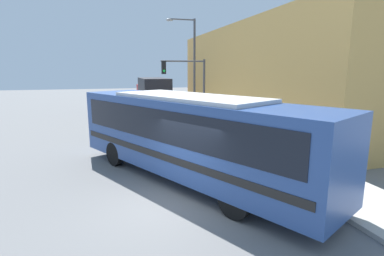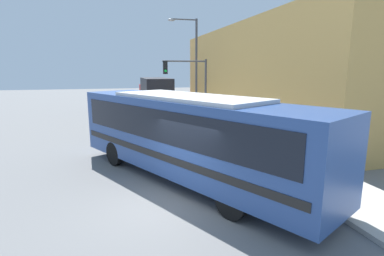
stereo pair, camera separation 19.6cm
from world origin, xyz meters
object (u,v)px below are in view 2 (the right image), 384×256
object	(u,v)px
street_lamp	(193,61)
city_bus	(187,132)
parking_meter	(230,123)
fire_hydrant	(272,154)
traffic_light_pole	(190,79)
delivery_truck	(155,93)
pedestrian_near_corner	(226,119)

from	to	relation	value
street_lamp	city_bus	bearing A→B (deg)	-106.07
parking_meter	fire_hydrant	bearing A→B (deg)	-90.00
fire_hydrant	traffic_light_pole	bearing A→B (deg)	95.91
delivery_truck	parking_meter	distance (m)	14.56
delivery_truck	parking_meter	size ratio (longest dim) A/B	6.03
fire_hydrant	pedestrian_near_corner	distance (m)	6.70
parking_meter	street_lamp	size ratio (longest dim) A/B	0.17
fire_hydrant	pedestrian_near_corner	world-z (taller)	pedestrian_near_corner
parking_meter	pedestrian_near_corner	xyz separation A→B (m)	(0.47, 1.78, -0.10)
city_bus	street_lamp	bearing A→B (deg)	46.07
fire_hydrant	street_lamp	xyz separation A→B (m)	(-0.03, 12.99, 4.28)
city_bus	delivery_truck	xyz separation A→B (m)	(1.62, 19.93, -0.08)
parking_meter	street_lamp	xyz separation A→B (m)	(-0.03, 8.09, 3.73)
street_lamp	pedestrian_near_corner	size ratio (longest dim) A/B	4.86
traffic_light_pole	parking_meter	xyz separation A→B (m)	(1.04, -5.19, -2.34)
city_bus	street_lamp	distance (m)	14.52
parking_meter	pedestrian_near_corner	world-z (taller)	pedestrian_near_corner
parking_meter	street_lamp	distance (m)	8.91
pedestrian_near_corner	fire_hydrant	bearing A→B (deg)	-93.99
city_bus	fire_hydrant	world-z (taller)	city_bus
city_bus	traffic_light_pole	bearing A→B (deg)	46.92
traffic_light_pole	pedestrian_near_corner	distance (m)	4.46
delivery_truck	street_lamp	size ratio (longest dim) A/B	1.04
traffic_light_pole	delivery_truck	bearing A→B (deg)	98.12
fire_hydrant	street_lamp	size ratio (longest dim) A/B	0.10
fire_hydrant	street_lamp	distance (m)	13.68
city_bus	parking_meter	distance (m)	6.89
city_bus	fire_hydrant	distance (m)	4.25
fire_hydrant	delivery_truck	bearing A→B (deg)	96.96
fire_hydrant	traffic_light_pole	world-z (taller)	traffic_light_pole
traffic_light_pole	pedestrian_near_corner	xyz separation A→B (m)	(1.51, -3.41, -2.44)
pedestrian_near_corner	delivery_truck	bearing A→B (deg)	102.62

